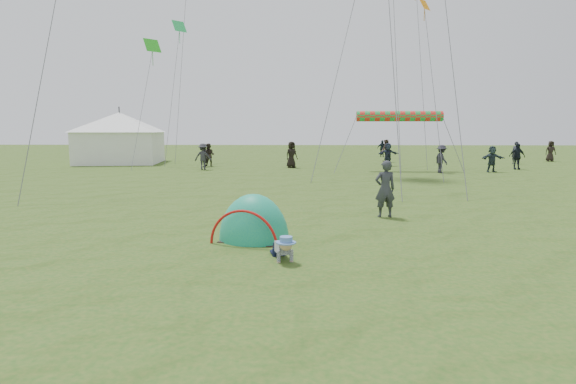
{
  "coord_description": "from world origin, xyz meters",
  "views": [
    {
      "loc": [
        -0.31,
        -8.57,
        2.5
      ],
      "look_at": [
        -0.7,
        2.37,
        1.0
      ],
      "focal_mm": 28.0,
      "sensor_mm": 36.0,
      "label": 1
    }
  ],
  "objects_px": {
    "popup_tent": "(254,240)",
    "event_marquee": "(120,136)",
    "crawling_toddler": "(283,247)",
    "standing_adult": "(385,189)"
  },
  "relations": [
    {
      "from": "popup_tent",
      "to": "crawling_toddler",
      "type": "bearing_deg",
      "value": -49.29
    },
    {
      "from": "popup_tent",
      "to": "standing_adult",
      "type": "height_order",
      "value": "standing_adult"
    },
    {
      "from": "standing_adult",
      "to": "event_marquee",
      "type": "distance_m",
      "value": 26.98
    },
    {
      "from": "standing_adult",
      "to": "event_marquee",
      "type": "bearing_deg",
      "value": -60.32
    },
    {
      "from": "standing_adult",
      "to": "crawling_toddler",
      "type": "bearing_deg",
      "value": 50.67
    },
    {
      "from": "crawling_toddler",
      "to": "event_marquee",
      "type": "xyz_separation_m",
      "value": [
        -13.76,
        25.82,
        1.82
      ]
    },
    {
      "from": "crawling_toddler",
      "to": "popup_tent",
      "type": "bearing_deg",
      "value": 96.53
    },
    {
      "from": "crawling_toddler",
      "to": "standing_adult",
      "type": "xyz_separation_m",
      "value": [
        2.74,
        4.51,
        0.56
      ]
    },
    {
      "from": "popup_tent",
      "to": "event_marquee",
      "type": "xyz_separation_m",
      "value": [
        -13.0,
        24.17,
        2.08
      ]
    },
    {
      "from": "popup_tent",
      "to": "event_marquee",
      "type": "bearing_deg",
      "value": 134.31
    }
  ]
}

